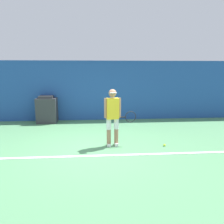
% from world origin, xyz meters
% --- Properties ---
extents(ground_plane, '(24.00, 24.00, 0.00)m').
position_xyz_m(ground_plane, '(0.00, 0.00, 0.00)').
color(ground_plane, '#518C5B').
extents(back_wall, '(24.00, 0.10, 2.55)m').
position_xyz_m(back_wall, '(0.00, 3.68, 1.28)').
color(back_wall, '#234C99').
rests_on(back_wall, ground_plane).
extents(court_baseline, '(21.60, 0.10, 0.01)m').
position_xyz_m(court_baseline, '(0.00, -0.51, 0.01)').
color(court_baseline, white).
rests_on(court_baseline, ground_plane).
extents(tennis_player, '(0.93, 0.30, 1.65)m').
position_xyz_m(tennis_player, '(0.56, 0.25, 0.91)').
color(tennis_player, '#A37556').
rests_on(tennis_player, ground_plane).
extents(tennis_ball, '(0.07, 0.07, 0.07)m').
position_xyz_m(tennis_ball, '(2.04, 0.07, 0.03)').
color(tennis_ball, '#D1E533').
rests_on(tennis_ball, ground_plane).
extents(covered_chair, '(0.81, 0.57, 1.13)m').
position_xyz_m(covered_chair, '(-1.94, 3.30, 0.54)').
color(covered_chair, '#333338').
rests_on(covered_chair, ground_plane).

